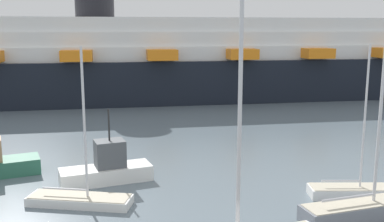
% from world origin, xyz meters
% --- Properties ---
extents(sailboat_0, '(4.66, 1.73, 7.97)m').
position_xyz_m(sailboat_0, '(7.63, 7.73, 0.38)').
color(sailboat_0, white).
rests_on(sailboat_0, ground_plane).
extents(sailboat_1, '(6.45, 2.76, 11.13)m').
position_xyz_m(sailboat_1, '(6.97, 5.14, 0.57)').
color(sailboat_1, gray).
rests_on(sailboat_1, ground_plane).
extents(sailboat_3, '(5.42, 2.62, 7.93)m').
position_xyz_m(sailboat_3, '(-6.55, 7.94, 0.37)').
color(sailboat_3, white).
rests_on(sailboat_3, ground_plane).
extents(fishing_boat_2, '(5.48, 3.17, 4.25)m').
position_xyz_m(fishing_boat_2, '(-5.48, 11.31, 0.81)').
color(fishing_boat_2, white).
rests_on(fishing_boat_2, ground_plane).
extents(cruise_ship, '(92.34, 20.15, 14.57)m').
position_xyz_m(cruise_ship, '(6.90, 43.02, 4.61)').
color(cruise_ship, black).
rests_on(cruise_ship, ground_plane).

